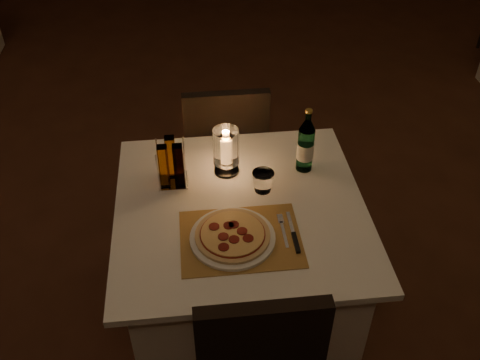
{
  "coord_description": "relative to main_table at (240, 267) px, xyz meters",
  "views": [
    {
      "loc": [
        0.0,
        -1.83,
        2.19
      ],
      "look_at": [
        0.18,
        -0.25,
        0.86
      ],
      "focal_mm": 40.0,
      "sensor_mm": 36.0,
      "label": 1
    }
  ],
  "objects": [
    {
      "name": "knife",
      "position": [
        0.18,
        -0.21,
        0.37
      ],
      "size": [
        0.02,
        0.22,
        0.01
      ],
      "color": "black",
      "rests_on": "placemat"
    },
    {
      "name": "hurricane_candle",
      "position": [
        -0.04,
        0.23,
        0.49
      ],
      "size": [
        0.11,
        0.11,
        0.21
      ],
      "color": "white",
      "rests_on": "main_table"
    },
    {
      "name": "cruet_caddy",
      "position": [
        -0.27,
        0.17,
        0.46
      ],
      "size": [
        0.12,
        0.12,
        0.21
      ],
      "color": "white",
      "rests_on": "main_table"
    },
    {
      "name": "floor",
      "position": [
        -0.18,
        0.27,
        -0.38
      ],
      "size": [
        8.0,
        10.0,
        0.02
      ],
      "primitive_type": "cube",
      "color": "#4B2618",
      "rests_on": "ground"
    },
    {
      "name": "chair_far",
      "position": [
        0.0,
        0.71,
        0.18
      ],
      "size": [
        0.42,
        0.42,
        0.9
      ],
      "color": "black",
      "rests_on": "ground"
    },
    {
      "name": "water_bottle",
      "position": [
        0.3,
        0.21,
        0.49
      ],
      "size": [
        0.07,
        0.07,
        0.3
      ],
      "color": "#539A6E",
      "rests_on": "main_table"
    },
    {
      "name": "plate",
      "position": [
        -0.05,
        -0.18,
        0.38
      ],
      "size": [
        0.32,
        0.32,
        0.01
      ],
      "primitive_type": "cylinder",
      "color": "white",
      "rests_on": "placemat"
    },
    {
      "name": "placemat",
      "position": [
        -0.02,
        -0.18,
        0.37
      ],
      "size": [
        0.45,
        0.34,
        0.0
      ],
      "primitive_type": "cube",
      "color": "#AA7C3B",
      "rests_on": "main_table"
    },
    {
      "name": "pizza",
      "position": [
        -0.05,
        -0.18,
        0.39
      ],
      "size": [
        0.28,
        0.28,
        0.02
      ],
      "color": "#D8B77F",
      "rests_on": "plate"
    },
    {
      "name": "fork",
      "position": [
        0.14,
        -0.15,
        0.37
      ],
      "size": [
        0.02,
        0.18,
        0.0
      ],
      "color": "silver",
      "rests_on": "placemat"
    },
    {
      "name": "tumbler",
      "position": [
        0.1,
        0.09,
        0.41
      ],
      "size": [
        0.09,
        0.09,
        0.09
      ],
      "primitive_type": null,
      "color": "white",
      "rests_on": "main_table"
    },
    {
      "name": "main_table",
      "position": [
        0.0,
        0.0,
        0.0
      ],
      "size": [
        1.0,
        1.0,
        0.74
      ],
      "color": "white",
      "rests_on": "ground"
    }
  ]
}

